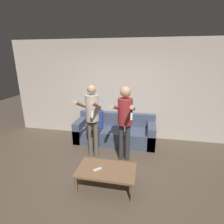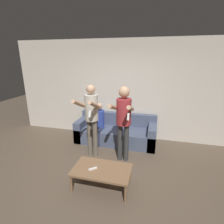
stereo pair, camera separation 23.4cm
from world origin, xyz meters
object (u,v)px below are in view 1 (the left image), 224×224
person_seated (98,122)px  person_standing_right (125,116)px  coffee_table (106,171)px  remote_on_table (97,169)px  couch (115,132)px  person_standing_left (92,114)px

person_seated → person_standing_right: bearing=-41.4°
coffee_table → remote_on_table: size_ratio=7.44×
person_standing_right → coffee_table: size_ratio=1.64×
couch → coffee_table: 1.81m
person_standing_right → person_seated: 1.17m
person_standing_right → remote_on_table: 1.23m
coffee_table → person_standing_right: bearing=78.1°
couch → person_seated: bearing=-159.0°
person_standing_right → couch: bearing=112.2°
couch → remote_on_table: bearing=-89.5°
coffee_table → couch: bearing=95.2°
coffee_table → person_standing_left: bearing=119.4°
person_standing_left → couch: bearing=67.9°
person_standing_left → remote_on_table: size_ratio=12.28×
remote_on_table → person_standing_right: bearing=70.6°
couch → person_standing_left: size_ratio=1.27×
couch → person_standing_right: person_standing_right is taller
person_seated → remote_on_table: bearing=-74.7°
person_seated → remote_on_table: person_seated is taller
couch → remote_on_table: 1.86m
person_standing_right → remote_on_table: (-0.34, -0.98, -0.67)m
couch → person_standing_right: 1.23m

